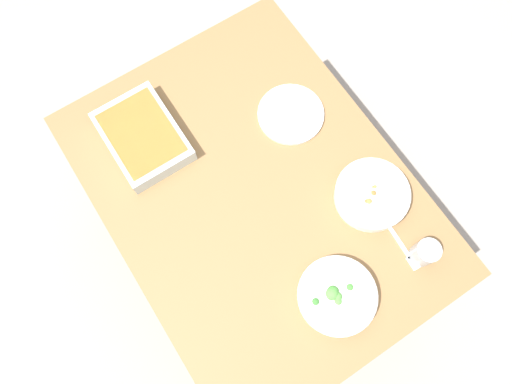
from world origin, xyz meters
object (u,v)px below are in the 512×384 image
(drink_cup, at_px, (424,253))
(side_plate, at_px, (291,114))
(fork_on_table, at_px, (403,248))
(spoon_by_stew, at_px, (367,210))
(broccoli_bowl, at_px, (337,296))
(spoon_by_broccoli, at_px, (323,289))
(baking_dish, at_px, (143,136))
(stew_bowl, at_px, (372,195))

(drink_cup, bearing_deg, side_plate, -173.98)
(drink_cup, bearing_deg, fork_on_table, -146.95)
(spoon_by_stew, bearing_deg, drink_cup, 14.25)
(broccoli_bowl, distance_m, spoon_by_broccoli, 0.05)
(drink_cup, relative_size, spoon_by_broccoli, 0.51)
(broccoli_bowl, bearing_deg, baking_dish, -163.21)
(broccoli_bowl, height_order, spoon_by_stew, broccoli_bowl)
(stew_bowl, height_order, drink_cup, drink_cup)
(baking_dish, height_order, drink_cup, drink_cup)
(spoon_by_broccoli, bearing_deg, stew_bowl, 117.51)
(stew_bowl, relative_size, spoon_by_broccoli, 1.40)
(side_plate, bearing_deg, stew_bowl, 6.84)
(drink_cup, bearing_deg, baking_dish, -146.82)
(side_plate, xyz_separation_m, spoon_by_broccoli, (0.52, -0.24, -0.00))
(broccoli_bowl, height_order, side_plate, broccoli_bowl)
(drink_cup, distance_m, side_plate, 0.61)
(stew_bowl, relative_size, baking_dish, 0.77)
(stew_bowl, bearing_deg, fork_on_table, -3.59)
(baking_dish, bearing_deg, spoon_by_broccoli, 16.27)
(broccoli_bowl, distance_m, baking_dish, 0.78)
(stew_bowl, xyz_separation_m, broccoli_bowl, (0.19, -0.27, -0.00))
(drink_cup, height_order, fork_on_table, drink_cup)
(stew_bowl, height_order, side_plate, stew_bowl)
(spoon_by_stew, bearing_deg, spoon_by_broccoli, -64.67)
(drink_cup, height_order, spoon_by_stew, drink_cup)
(stew_bowl, relative_size, fork_on_table, 1.30)
(spoon_by_stew, height_order, fork_on_table, spoon_by_stew)
(baking_dish, bearing_deg, spoon_by_stew, 38.33)
(drink_cup, distance_m, spoon_by_stew, 0.21)
(broccoli_bowl, relative_size, fork_on_table, 1.31)
(drink_cup, height_order, spoon_by_broccoli, drink_cup)
(stew_bowl, bearing_deg, baking_dish, -138.36)
(stew_bowl, height_order, spoon_by_stew, stew_bowl)
(stew_bowl, xyz_separation_m, fork_on_table, (0.18, -0.01, -0.03))
(side_plate, bearing_deg, fork_on_table, 3.42)
(baking_dish, xyz_separation_m, spoon_by_stew, (0.58, 0.46, -0.03))
(broccoli_bowl, bearing_deg, drink_cup, 82.06)
(side_plate, bearing_deg, spoon_by_stew, 1.81)
(spoon_by_broccoli, bearing_deg, baking_dish, -163.73)
(baking_dish, height_order, spoon_by_broccoli, baking_dish)
(drink_cup, distance_m, spoon_by_broccoli, 0.32)
(drink_cup, bearing_deg, broccoli_bowl, -97.94)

